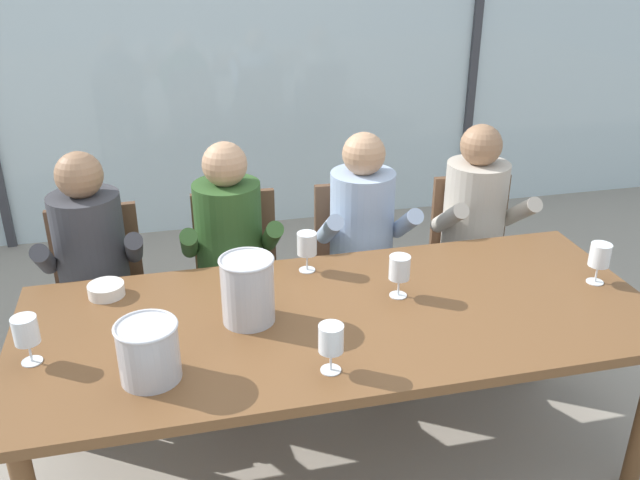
% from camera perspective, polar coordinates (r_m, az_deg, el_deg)
% --- Properties ---
extents(ground, '(14.00, 14.00, 0.00)m').
position_cam_1_polar(ground, '(3.82, -2.27, -8.14)').
color(ground, '#9E9384').
extents(window_glass_panel, '(7.62, 0.03, 2.60)m').
position_cam_1_polar(window_glass_panel, '(4.88, -6.44, 15.63)').
color(window_glass_panel, silver).
rests_on(window_glass_panel, ground).
extents(window_mullion_right, '(0.06, 0.06, 2.60)m').
position_cam_1_polar(window_mullion_right, '(5.35, 12.89, 16.01)').
color(window_mullion_right, '#38383D').
rests_on(window_mullion_right, ground).
extents(hillside_vineyard, '(13.62, 2.40, 1.76)m').
position_cam_1_polar(hillside_vineyard, '(9.34, -10.04, 17.32)').
color(hillside_vineyard, '#477A38').
rests_on(hillside_vineyard, ground).
extents(dining_table, '(2.42, 1.00, 0.74)m').
position_cam_1_polar(dining_table, '(2.63, 1.77, -7.43)').
color(dining_table, brown).
rests_on(dining_table, ground).
extents(chair_near_curtain, '(0.46, 0.46, 0.87)m').
position_cam_1_polar(chair_near_curtain, '(3.45, -17.96, -3.58)').
color(chair_near_curtain, brown).
rests_on(chair_near_curtain, ground).
extents(chair_left_of_center, '(0.45, 0.45, 0.87)m').
position_cam_1_polar(chair_left_of_center, '(3.48, -6.90, -2.20)').
color(chair_left_of_center, brown).
rests_on(chair_left_of_center, ground).
extents(chair_center, '(0.46, 0.46, 0.87)m').
position_cam_1_polar(chair_center, '(3.57, 3.18, -1.29)').
color(chair_center, brown).
rests_on(chair_center, ground).
extents(chair_right_of_center, '(0.47, 0.47, 0.87)m').
position_cam_1_polar(chair_right_of_center, '(3.76, 12.74, -0.52)').
color(chair_right_of_center, brown).
rests_on(chair_right_of_center, ground).
extents(person_charcoal_jacket, '(0.48, 0.63, 1.19)m').
position_cam_1_polar(person_charcoal_jacket, '(3.26, -18.54, -2.00)').
color(person_charcoal_jacket, '#38383D').
rests_on(person_charcoal_jacket, ground).
extents(person_olive_shirt, '(0.47, 0.62, 1.19)m').
position_cam_1_polar(person_olive_shirt, '(3.25, -7.47, -0.92)').
color(person_olive_shirt, '#2D5123').
rests_on(person_olive_shirt, ground).
extents(person_pale_blue_shirt, '(0.47, 0.62, 1.19)m').
position_cam_1_polar(person_pale_blue_shirt, '(3.37, 3.82, 0.21)').
color(person_pale_blue_shirt, '#9EB2D1').
rests_on(person_pale_blue_shirt, ground).
extents(person_beige_jumper, '(0.47, 0.62, 1.19)m').
position_cam_1_polar(person_beige_jumper, '(3.58, 13.22, 1.16)').
color(person_beige_jumper, '#B7AD9E').
rests_on(person_beige_jumper, ground).
extents(ice_bucket_primary, '(0.21, 0.21, 0.20)m').
position_cam_1_polar(ice_bucket_primary, '(2.27, -14.18, -8.99)').
color(ice_bucket_primary, '#B7B7BC').
rests_on(ice_bucket_primary, dining_table).
extents(ice_bucket_secondary, '(0.20, 0.20, 0.26)m').
position_cam_1_polar(ice_bucket_secondary, '(2.50, -6.08, -4.10)').
color(ice_bucket_secondary, '#B7B7BC').
rests_on(ice_bucket_secondary, dining_table).
extents(tasting_bowl, '(0.14, 0.14, 0.05)m').
position_cam_1_polar(tasting_bowl, '(2.83, -17.48, -4.01)').
color(tasting_bowl, silver).
rests_on(tasting_bowl, dining_table).
extents(wine_glass_by_left_taster, '(0.08, 0.08, 0.17)m').
position_cam_1_polar(wine_glass_by_left_taster, '(2.85, -1.11, -0.46)').
color(wine_glass_by_left_taster, silver).
rests_on(wine_glass_by_left_taster, dining_table).
extents(wine_glass_near_bucket, '(0.08, 0.08, 0.17)m').
position_cam_1_polar(wine_glass_near_bucket, '(2.47, -23.42, -7.12)').
color(wine_glass_near_bucket, silver).
rests_on(wine_glass_near_bucket, dining_table).
extents(wine_glass_center_pour, '(0.08, 0.08, 0.17)m').
position_cam_1_polar(wine_glass_center_pour, '(2.23, 0.93, -8.43)').
color(wine_glass_center_pour, silver).
rests_on(wine_glass_center_pour, dining_table).
extents(wine_glass_by_right_taster, '(0.08, 0.08, 0.17)m').
position_cam_1_polar(wine_glass_by_right_taster, '(2.98, 22.44, -1.34)').
color(wine_glass_by_right_taster, silver).
rests_on(wine_glass_by_right_taster, dining_table).
extents(wine_glass_spare_empty, '(0.08, 0.08, 0.17)m').
position_cam_1_polar(wine_glass_spare_empty, '(2.67, 6.68, -2.38)').
color(wine_glass_spare_empty, silver).
rests_on(wine_glass_spare_empty, dining_table).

